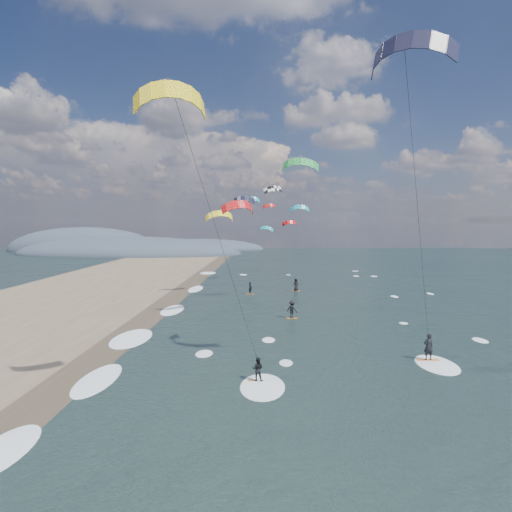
{
  "coord_description": "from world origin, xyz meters",
  "views": [
    {
      "loc": [
        0.03,
        -18.61,
        9.57
      ],
      "look_at": [
        -1.0,
        12.0,
        7.0
      ],
      "focal_mm": 30.0,
      "sensor_mm": 36.0,
      "label": 1
    }
  ],
  "objects": [
    {
      "name": "coastal_hills",
      "position": [
        -44.84,
        107.86,
        0.0
      ],
      "size": [
        80.0,
        41.0,
        15.0
      ],
      "color": "#3D4756",
      "rests_on": "ground"
    },
    {
      "name": "bg_kite_field",
      "position": [
        -0.38,
        53.66,
        12.25
      ],
      "size": [
        14.69,
        69.75,
        9.28
      ],
      "color": "red",
      "rests_on": "ground"
    },
    {
      "name": "shoreline_surf",
      "position": [
        -10.8,
        14.75,
        0.0
      ],
      "size": [
        2.4,
        79.4,
        0.11
      ],
      "color": "white",
      "rests_on": "ground"
    },
    {
      "name": "kitesurfer_near_b",
      "position": [
        -2.91,
        2.0,
        9.96
      ],
      "size": [
        6.8,
        8.51,
        16.06
      ],
      "color": "#C56C22",
      "rests_on": "ground"
    },
    {
      "name": "kitesurfer_near_a",
      "position": [
        7.6,
        5.27,
        15.25
      ],
      "size": [
        7.97,
        9.37,
        19.55
      ],
      "color": "#C56C22",
      "rests_on": "ground"
    },
    {
      "name": "wet_sand_strip",
      "position": [
        -12.0,
        10.0,
        0.0
      ],
      "size": [
        3.0,
        240.0,
        0.0
      ],
      "primitive_type": "cube",
      "color": "#382D23",
      "rests_on": "ground"
    },
    {
      "name": "far_kitesurfers",
      "position": [
        1.89,
        29.75,
        0.87
      ],
      "size": [
        7.18,
        17.28,
        1.77
      ],
      "color": "#C56C22",
      "rests_on": "ground"
    },
    {
      "name": "ground",
      "position": [
        0.0,
        0.0,
        0.0
      ],
      "size": [
        260.0,
        260.0,
        0.0
      ],
      "primitive_type": "plane",
      "color": "black",
      "rests_on": "ground"
    }
  ]
}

